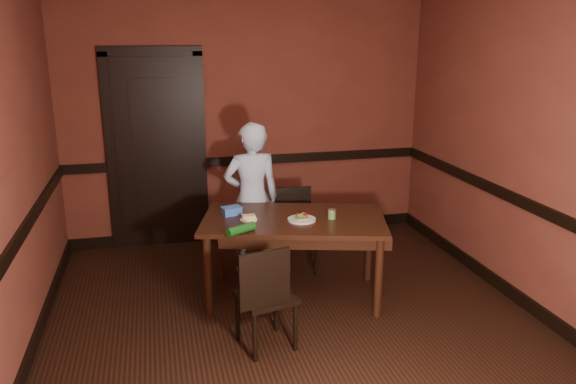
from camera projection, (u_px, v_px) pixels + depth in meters
name	position (u px, v px, depth m)	size (l,w,h in m)	color
floor	(298.00, 330.00, 4.47)	(4.00, 4.50, 0.01)	black
wall_back	(248.00, 120.00, 6.20)	(4.00, 0.02, 2.70)	maroon
wall_front	(460.00, 305.00, 2.00)	(4.00, 0.02, 2.70)	maroon
wall_left	(2.00, 182.00, 3.65)	(0.02, 4.50, 2.70)	maroon
wall_right	(537.00, 152.00, 4.55)	(0.02, 4.50, 2.70)	maroon
dado_back	(249.00, 160.00, 6.31)	(4.00, 0.03, 0.10)	black
dado_left	(14.00, 246.00, 3.77)	(0.03, 4.50, 0.10)	black
dado_right	(529.00, 205.00, 4.67)	(0.03, 4.50, 0.10)	black
baseboard_back	(250.00, 231.00, 6.54)	(4.00, 0.03, 0.12)	black
baseboard_left	(30.00, 356.00, 4.00)	(0.03, 4.50, 0.12)	black
baseboard_right	(518.00, 297.00, 4.90)	(0.03, 4.50, 0.12)	black
door	(157.00, 148.00, 6.02)	(1.05, 0.07, 2.20)	black
dining_table	(294.00, 257.00, 4.97)	(1.57, 0.88, 0.74)	black
chair_far	(297.00, 231.00, 5.50)	(0.38, 0.38, 0.81)	black
chair_near	(266.00, 295.00, 4.15)	(0.39, 0.39, 0.83)	black
person	(252.00, 199.00, 5.41)	(0.54, 0.36, 1.49)	silver
sandwich_plate	(302.00, 218.00, 4.80)	(0.24, 0.24, 0.06)	silver
sauce_jar	(332.00, 214.00, 4.83)	(0.07, 0.07, 0.08)	#5C8742
cheese_saucer	(249.00, 218.00, 4.80)	(0.15, 0.15, 0.05)	silver
food_tub	(232.00, 211.00, 4.94)	(0.19, 0.15, 0.07)	#396ECA
wrapped_veg	(241.00, 229.00, 4.48)	(0.07, 0.07, 0.26)	#165116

